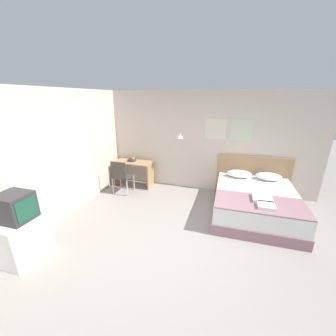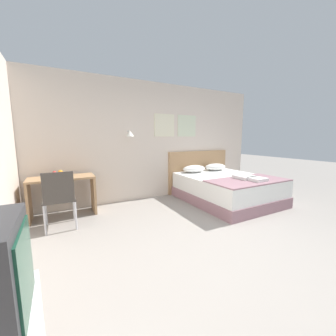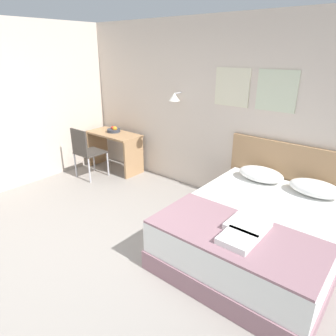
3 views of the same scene
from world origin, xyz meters
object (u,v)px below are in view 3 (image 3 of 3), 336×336
(throw_blanket, at_px, (235,233))
(folded_towel_near_foot, at_px, (248,225))
(bed, at_px, (258,233))
(pillow_left, at_px, (261,174))
(folded_towel_mid_bed, at_px, (237,240))
(headboard, at_px, (292,183))
(fruit_bowl, at_px, (114,130))
(desk_chair, at_px, (85,149))
(desk, at_px, (114,145))
(pillow_right, at_px, (315,188))

(throw_blanket, relative_size, folded_towel_near_foot, 4.54)
(bed, xyz_separation_m, folded_towel_near_foot, (0.06, -0.44, 0.34))
(pillow_left, bearing_deg, folded_towel_mid_bed, -74.09)
(headboard, relative_size, fruit_bowl, 7.23)
(bed, relative_size, pillow_left, 3.36)
(folded_towel_near_foot, xyz_separation_m, folded_towel_mid_bed, (0.03, -0.28, 0.00))
(fruit_bowl, bearing_deg, folded_towel_near_foot, -20.30)
(bed, distance_m, desk_chair, 3.31)
(folded_towel_near_foot, xyz_separation_m, fruit_bowl, (-3.35, 1.24, 0.14))
(pillow_left, height_order, folded_towel_near_foot, pillow_left)
(folded_towel_mid_bed, bearing_deg, desk_chair, 165.99)
(desk, distance_m, desk_chair, 0.62)
(bed, relative_size, pillow_right, 3.36)
(pillow_right, distance_m, throw_blanket, 1.39)
(desk_chair, relative_size, fruit_bowl, 3.70)
(desk, xyz_separation_m, fruit_bowl, (-0.06, 0.06, 0.26))
(folded_towel_mid_bed, xyz_separation_m, fruit_bowl, (-3.38, 1.52, 0.14))
(bed, bearing_deg, desk_chair, 177.90)
(bed, distance_m, pillow_right, 0.92)
(headboard, bearing_deg, bed, -90.00)
(pillow_right, bearing_deg, headboard, 141.69)
(pillow_left, bearing_deg, fruit_bowl, 179.39)
(bed, relative_size, folded_towel_near_foot, 5.59)
(headboard, bearing_deg, desk_chair, -164.52)
(folded_towel_mid_bed, xyz_separation_m, desk, (-3.32, 1.46, -0.12))
(headboard, distance_m, desk_chair, 3.42)
(desk, relative_size, desk_chair, 1.17)
(headboard, xyz_separation_m, fruit_bowl, (-3.29, -0.24, 0.23))
(headboard, bearing_deg, pillow_right, -38.31)
(throw_blanket, bearing_deg, desk, 157.80)
(bed, bearing_deg, pillow_right, 66.14)
(headboard, relative_size, folded_towel_near_foot, 5.01)
(fruit_bowl, bearing_deg, pillow_right, -0.50)
(pillow_left, relative_size, pillow_right, 1.00)
(throw_blanket, bearing_deg, fruit_bowl, 157.27)
(headboard, bearing_deg, throw_blanket, -90.00)
(pillow_left, xyz_separation_m, folded_towel_mid_bed, (0.42, -1.49, -0.03))
(headboard, relative_size, pillow_right, 3.01)
(bed, distance_m, folded_towel_near_foot, 0.56)
(headboard, relative_size, desk, 1.67)
(headboard, distance_m, throw_blanket, 1.62)
(folded_towel_mid_bed, relative_size, fruit_bowl, 1.18)
(folded_towel_near_foot, relative_size, fruit_bowl, 1.44)
(headboard, bearing_deg, pillow_left, -141.69)
(bed, height_order, desk_chair, desk_chair)
(pillow_left, relative_size, fruit_bowl, 2.40)
(folded_towel_mid_bed, bearing_deg, pillow_right, 80.34)
(folded_towel_mid_bed, height_order, desk, desk)
(headboard, xyz_separation_m, folded_towel_near_foot, (0.06, -1.48, 0.09))
(headboard, relative_size, pillow_left, 3.01)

